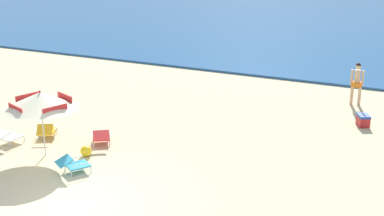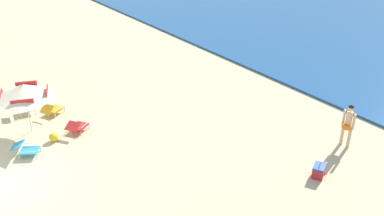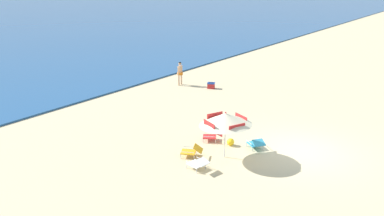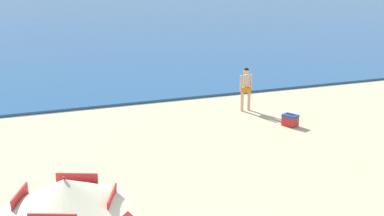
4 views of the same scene
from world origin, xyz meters
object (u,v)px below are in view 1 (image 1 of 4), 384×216
lounge_chair_under_umbrella (101,137)px  person_standing_near_shore (357,81)px  beach_umbrella_striped_main (41,101)px  lounge_chair_facing_sea (73,164)px  lounge_chair_beside_umbrella (47,130)px  cooler_box (363,120)px  lounge_chair_spare_folded (8,136)px  beach_ball (86,151)px

lounge_chair_under_umbrella → person_standing_near_shore: (6.58, 7.26, 0.67)m
beach_umbrella_striped_main → lounge_chair_facing_sea: 2.18m
lounge_chair_beside_umbrella → cooler_box: bearing=30.3°
lounge_chair_spare_folded → person_standing_near_shore: person_standing_near_shore is taller
cooler_box → beach_umbrella_striped_main: bearing=-142.2°
lounge_chair_facing_sea → beach_ball: lounge_chair_facing_sea is taller
lounge_chair_under_umbrella → beach_ball: 0.95m
cooler_box → lounge_chair_under_umbrella: bearing=-144.9°
lounge_chair_facing_sea → lounge_chair_spare_folded: size_ratio=1.09×
lounge_chair_facing_sea → beach_ball: size_ratio=3.04×
lounge_chair_facing_sea → beach_umbrella_striped_main: bearing=155.5°
beach_umbrella_striped_main → lounge_chair_beside_umbrella: beach_umbrella_striped_main is taller
person_standing_near_shore → lounge_chair_beside_umbrella: bearing=-138.5°
lounge_chair_facing_sea → person_standing_near_shore: (6.18, 9.30, 0.66)m
lounge_chair_under_umbrella → person_standing_near_shore: bearing=47.8°
beach_umbrella_striped_main → lounge_chair_spare_folded: beach_umbrella_striped_main is taller
lounge_chair_facing_sea → beach_ball: bearing=106.8°
lounge_chair_under_umbrella → lounge_chair_beside_umbrella: bearing=-172.6°
beach_ball → lounge_chair_spare_folded: bearing=-175.4°
lounge_chair_spare_folded → beach_ball: bearing=4.6°
lounge_chair_beside_umbrella → person_standing_near_shore: bearing=41.5°
cooler_box → beach_ball: size_ratio=1.80×
lounge_chair_under_umbrella → lounge_chair_facing_sea: size_ratio=1.01×
lounge_chair_beside_umbrella → beach_ball: lounge_chair_beside_umbrella is taller
person_standing_near_shore → cooler_box: bearing=-74.8°
beach_umbrella_striped_main → lounge_chair_facing_sea: size_ratio=2.52×
lounge_chair_beside_umbrella → person_standing_near_shore: 11.34m
person_standing_near_shore → cooler_box: 2.40m
beach_umbrella_striped_main → cooler_box: 10.58m
lounge_chair_under_umbrella → lounge_chair_facing_sea: (0.40, -2.04, 0.00)m
beach_ball → person_standing_near_shore: bearing=51.5°
lounge_chair_facing_sea → lounge_chair_spare_folded: 3.20m
beach_umbrella_striped_main → beach_ball: size_ratio=7.67×
lounge_chair_beside_umbrella → lounge_chair_facing_sea: bearing=-38.0°
cooler_box → lounge_chair_facing_sea: bearing=-133.7°
beach_umbrella_striped_main → beach_ball: 1.97m
cooler_box → beach_ball: bearing=-139.9°
lounge_chair_facing_sea → cooler_box: 9.82m
lounge_chair_under_umbrella → beach_ball: bearing=-85.9°
lounge_chair_under_umbrella → cooler_box: 8.78m
beach_umbrella_striped_main → lounge_chair_under_umbrella: beach_umbrella_striped_main is taller
beach_umbrella_striped_main → lounge_chair_facing_sea: (1.49, -0.68, -1.43)m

